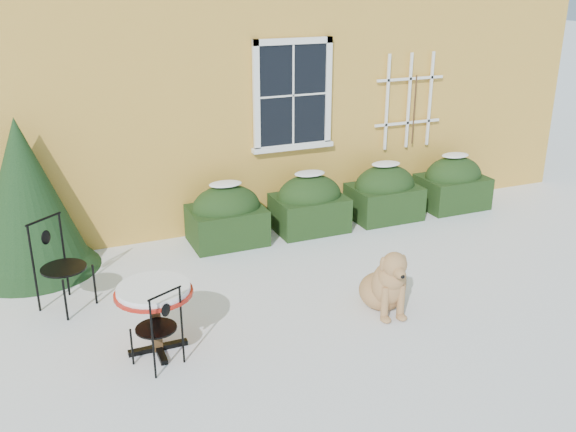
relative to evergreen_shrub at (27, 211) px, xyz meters
name	(u,v)px	position (x,y,z in m)	size (l,w,h in m)	color
ground	(322,320)	(2.90, -2.67, -0.81)	(80.00, 80.00, 0.00)	white
hedge_row	(348,199)	(4.55, -0.12, -0.41)	(4.95, 0.80, 0.91)	black
evergreen_shrub	(27,211)	(0.00, 0.00, 0.00)	(1.67, 1.67, 2.02)	black
bistro_table	(154,297)	(1.07, -2.56, -0.20)	(0.79, 0.79, 0.73)	black
patio_chair_near	(158,327)	(1.04, -2.84, -0.39)	(0.51, 0.50, 0.85)	black
patio_chair_far	(60,265)	(0.27, -1.22, -0.28)	(0.66, 0.66, 1.07)	black
dog	(387,285)	(3.66, -2.77, -0.48)	(0.60, 0.90, 0.83)	#B38250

